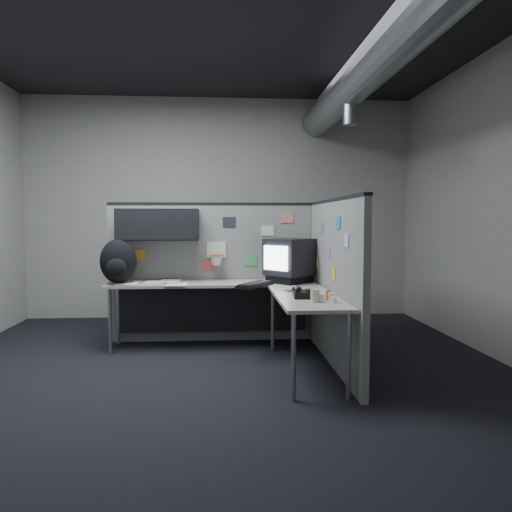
{
  "coord_description": "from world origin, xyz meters",
  "views": [
    {
      "loc": [
        -0.01,
        -4.57,
        1.41
      ],
      "look_at": [
        0.35,
        0.35,
        1.07
      ],
      "focal_mm": 35.0,
      "sensor_mm": 36.0,
      "label": 1
    }
  ],
  "objects": [
    {
      "name": "mouse",
      "position": [
        0.74,
        0.23,
        0.75
      ],
      "size": [
        0.26,
        0.25,
        0.05
      ],
      "rotation": [
        0.0,
        0.0,
        -0.27
      ],
      "color": "black",
      "rests_on": "desk"
    },
    {
      "name": "desk",
      "position": [
        0.15,
        0.7,
        0.61
      ],
      "size": [
        2.31,
        2.11,
        0.73
      ],
      "color": "#A39D93",
      "rests_on": "ground"
    },
    {
      "name": "phone",
      "position": [
        0.74,
        -0.21,
        0.77
      ],
      "size": [
        0.2,
        0.22,
        0.1
      ],
      "rotation": [
        0.0,
        0.0,
        -0.23
      ],
      "color": "black",
      "rests_on": "desk"
    },
    {
      "name": "partition_right",
      "position": [
        1.1,
        0.22,
        0.82
      ],
      "size": [
        0.07,
        2.23,
        1.63
      ],
      "color": "gray",
      "rests_on": "ground"
    },
    {
      "name": "partition_back",
      "position": [
        -0.25,
        1.23,
        1.0
      ],
      "size": [
        2.44,
        0.42,
        1.63
      ],
      "color": "gray",
      "rests_on": "ground"
    },
    {
      "name": "monitor",
      "position": [
        0.76,
        0.9,
        0.98
      ],
      "size": [
        0.6,
        0.6,
        0.49
      ],
      "rotation": [
        0.0,
        0.0,
        -0.07
      ],
      "color": "black",
      "rests_on": "desk"
    },
    {
      "name": "keyboard",
      "position": [
        0.35,
        0.58,
        0.75
      ],
      "size": [
        0.43,
        0.51,
        0.04
      ],
      "rotation": [
        0.0,
        0.0,
        0.19
      ],
      "color": "black",
      "rests_on": "desk"
    },
    {
      "name": "bottles",
      "position": [
        0.91,
        -0.44,
        0.77
      ],
      "size": [
        0.14,
        0.2,
        0.09
      ],
      "rotation": [
        0.0,
        0.0,
        -0.34
      ],
      "color": "silver",
      "rests_on": "desk"
    },
    {
      "name": "backpack",
      "position": [
        -1.12,
        0.93,
        0.97
      ],
      "size": [
        0.46,
        0.45,
        0.49
      ],
      "rotation": [
        0.0,
        0.0,
        -0.28
      ],
      "color": "black",
      "rests_on": "desk"
    },
    {
      "name": "room",
      "position": [
        0.56,
        0.0,
        2.1
      ],
      "size": [
        5.62,
        5.62,
        3.22
      ],
      "color": "black",
      "rests_on": "ground"
    },
    {
      "name": "papers",
      "position": [
        -0.7,
        0.95,
        0.74
      ],
      "size": [
        0.78,
        0.55,
        0.01
      ],
      "rotation": [
        0.0,
        0.0,
        -0.06
      ],
      "color": "white",
      "rests_on": "desk"
    },
    {
      "name": "cup",
      "position": [
        0.79,
        -0.45,
        0.78
      ],
      "size": [
        0.1,
        0.1,
        0.11
      ],
      "primitive_type": "cylinder",
      "rotation": [
        0.0,
        0.0,
        0.28
      ],
      "color": "#B9B5A3",
      "rests_on": "desk"
    }
  ]
}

